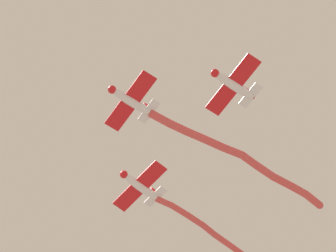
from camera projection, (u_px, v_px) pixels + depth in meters
airplane_lead at (131, 101)px, 83.80m from camera, size 7.99×5.96×2.00m
smoke_trail_lead at (240, 159)px, 88.56m from camera, size 2.16×25.18×2.87m
airplane_left_wing at (233, 85)px, 82.86m from camera, size 7.98×5.96×2.00m
airplane_right_wing at (140, 186)px, 89.48m from camera, size 8.10×6.12×2.00m
smoke_trail_right_wing at (232, 245)px, 94.20m from camera, size 3.66×24.04×2.16m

